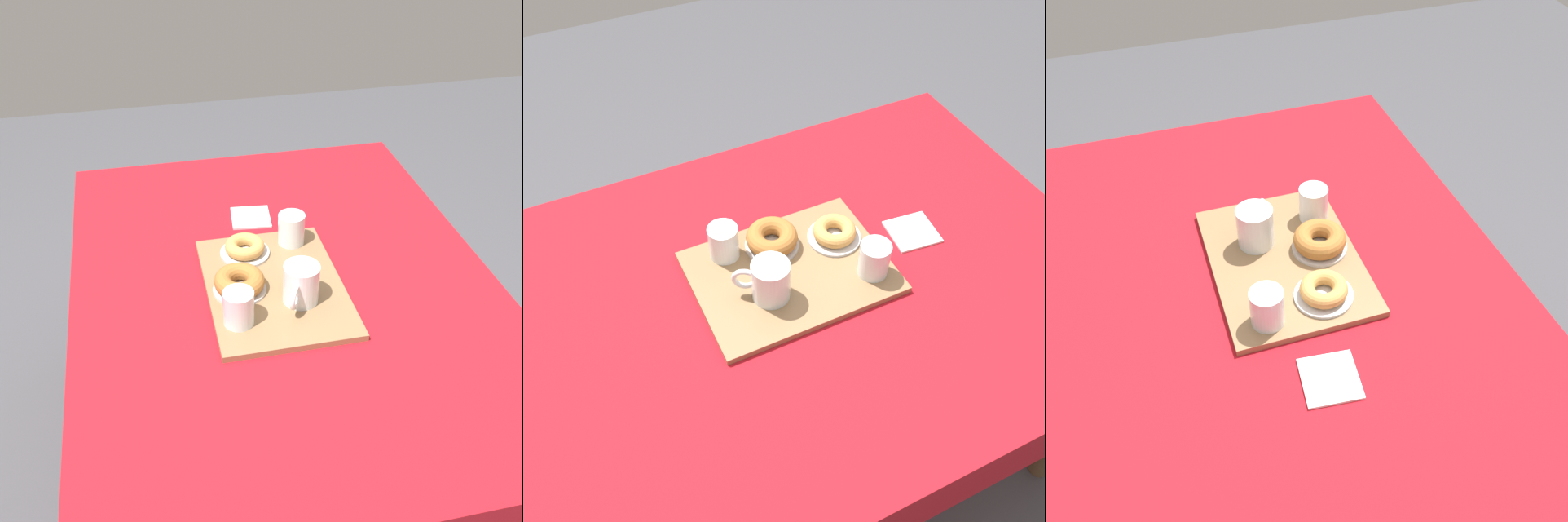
% 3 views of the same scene
% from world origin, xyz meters
% --- Properties ---
extents(ground_plane, '(6.00, 6.00, 0.00)m').
position_xyz_m(ground_plane, '(0.00, 0.00, 0.00)').
color(ground_plane, '#47474C').
extents(dining_table, '(1.37, 1.04, 0.74)m').
position_xyz_m(dining_table, '(0.00, 0.00, 0.66)').
color(dining_table, '#A8141E').
rests_on(dining_table, ground).
extents(serving_tray, '(0.44, 0.33, 0.02)m').
position_xyz_m(serving_tray, '(-0.03, 0.03, 0.75)').
color(serving_tray, olive).
rests_on(serving_tray, dining_table).
extents(tea_mug_left, '(0.12, 0.09, 0.10)m').
position_xyz_m(tea_mug_left, '(-0.10, -0.01, 0.80)').
color(tea_mug_left, white).
rests_on(tea_mug_left, serving_tray).
extents(water_glass_near, '(0.07, 0.07, 0.08)m').
position_xyz_m(water_glass_near, '(-0.15, 0.14, 0.80)').
color(water_glass_near, white).
rests_on(water_glass_near, serving_tray).
extents(water_glass_far, '(0.07, 0.07, 0.08)m').
position_xyz_m(water_glass_far, '(0.13, -0.05, 0.80)').
color(water_glass_far, white).
rests_on(water_glass_far, serving_tray).
extents(donut_plate_left, '(0.13, 0.13, 0.01)m').
position_xyz_m(donut_plate_left, '(-0.04, 0.12, 0.76)').
color(donut_plate_left, silver).
rests_on(donut_plate_left, serving_tray).
extents(sugar_donut_left, '(0.12, 0.12, 0.04)m').
position_xyz_m(sugar_donut_left, '(-0.04, 0.12, 0.79)').
color(sugar_donut_left, '#A3662D').
rests_on(sugar_donut_left, donut_plate_left).
extents(donut_plate_right, '(0.13, 0.13, 0.01)m').
position_xyz_m(donut_plate_right, '(0.11, 0.08, 0.76)').
color(donut_plate_right, silver).
rests_on(donut_plate_right, serving_tray).
extents(sugar_donut_right, '(0.10, 0.10, 0.03)m').
position_xyz_m(sugar_donut_right, '(0.11, 0.08, 0.78)').
color(sugar_donut_right, tan).
rests_on(sugar_donut_right, donut_plate_right).
extents(paper_napkin, '(0.12, 0.12, 0.01)m').
position_xyz_m(paper_napkin, '(0.30, 0.03, 0.74)').
color(paper_napkin, white).
rests_on(paper_napkin, dining_table).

